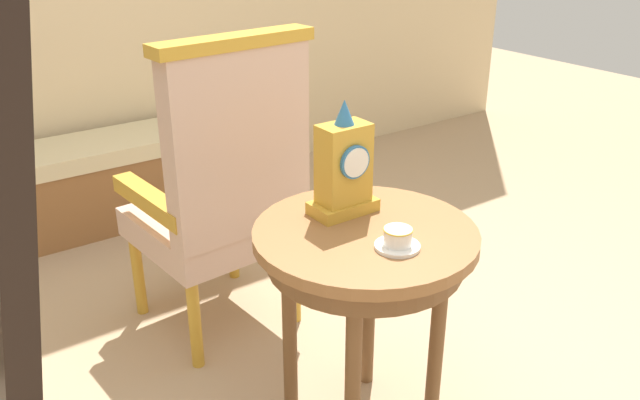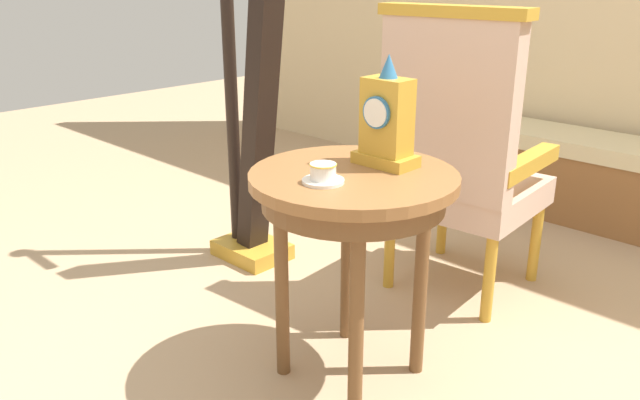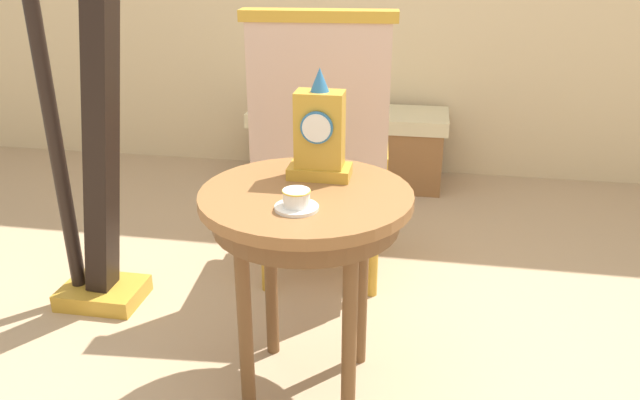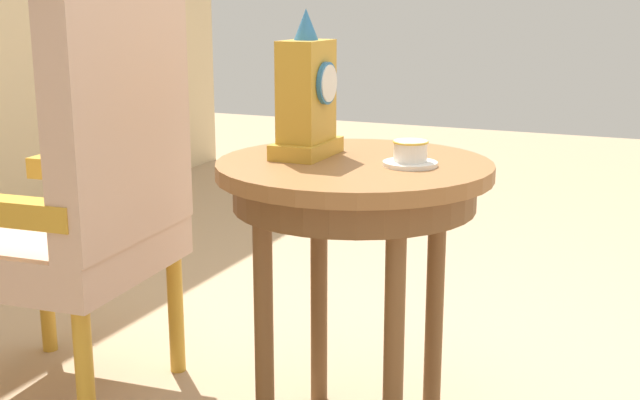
{
  "view_description": "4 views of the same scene",
  "coord_description": "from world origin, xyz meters",
  "px_view_note": "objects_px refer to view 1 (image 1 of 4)",
  "views": [
    {
      "loc": [
        -1.05,
        -1.22,
        1.51
      ],
      "look_at": [
        -0.06,
        0.18,
        0.74
      ],
      "focal_mm": 37.42,
      "sensor_mm": 36.0,
      "label": 1
    },
    {
      "loc": [
        1.19,
        -1.34,
        1.26
      ],
      "look_at": [
        -0.1,
        0.0,
        0.59
      ],
      "focal_mm": 36.2,
      "sensor_mm": 36.0,
      "label": 2
    },
    {
      "loc": [
        0.33,
        -1.59,
        1.36
      ],
      "look_at": [
        0.04,
        0.03,
        0.67
      ],
      "focal_mm": 34.74,
      "sensor_mm": 36.0,
      "label": 3
    },
    {
      "loc": [
        -1.73,
        -0.63,
        1.05
      ],
      "look_at": [
        -0.09,
        0.09,
        0.62
      ],
      "focal_mm": 47.09,
      "sensor_mm": 36.0,
      "label": 4
    }
  ],
  "objects_px": {
    "mantel_clock": "(344,169)",
    "armchair": "(224,187)",
    "teacup_left": "(398,239)",
    "side_table": "(364,258)",
    "window_bench": "(107,181)"
  },
  "relations": [
    {
      "from": "mantel_clock",
      "to": "armchair",
      "type": "relative_size",
      "value": 0.29
    },
    {
      "from": "teacup_left",
      "to": "armchair",
      "type": "height_order",
      "value": "armchair"
    },
    {
      "from": "side_table",
      "to": "armchair",
      "type": "relative_size",
      "value": 0.6
    },
    {
      "from": "side_table",
      "to": "teacup_left",
      "type": "distance_m",
      "value": 0.17
    },
    {
      "from": "armchair",
      "to": "side_table",
      "type": "bearing_deg",
      "value": -84.03
    },
    {
      "from": "mantel_clock",
      "to": "teacup_left",
      "type": "bearing_deg",
      "value": -94.02
    },
    {
      "from": "teacup_left",
      "to": "window_bench",
      "type": "xyz_separation_m",
      "value": [
        -0.12,
        2.04,
        -0.49
      ]
    },
    {
      "from": "side_table",
      "to": "window_bench",
      "type": "bearing_deg",
      "value": 93.65
    },
    {
      "from": "side_table",
      "to": "mantel_clock",
      "type": "distance_m",
      "value": 0.26
    },
    {
      "from": "window_bench",
      "to": "armchair",
      "type": "bearing_deg",
      "value": -87.7
    },
    {
      "from": "side_table",
      "to": "teacup_left",
      "type": "bearing_deg",
      "value": -89.46
    },
    {
      "from": "armchair",
      "to": "window_bench",
      "type": "xyz_separation_m",
      "value": [
        -0.05,
        1.21,
        -0.37
      ]
    },
    {
      "from": "side_table",
      "to": "window_bench",
      "type": "relative_size",
      "value": 0.59
    },
    {
      "from": "teacup_left",
      "to": "armchair",
      "type": "bearing_deg",
      "value": 95.12
    },
    {
      "from": "teacup_left",
      "to": "mantel_clock",
      "type": "height_order",
      "value": "mantel_clock"
    }
  ]
}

